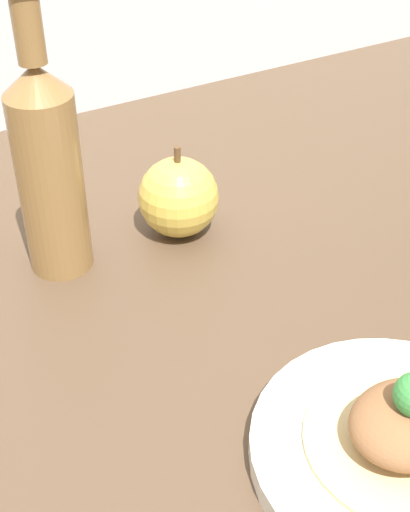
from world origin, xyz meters
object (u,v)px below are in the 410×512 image
object	(u,v)px
plate	(402,450)
cider_bottle	(48,165)
plated_food	(409,425)
apple	(178,197)

from	to	relation	value
plate	cider_bottle	distance (cm)	40.12
cider_bottle	plated_food	bearing A→B (deg)	-70.11
apple	plate	bearing A→B (deg)	-90.17
apple	cider_bottle	bearing A→B (deg)	176.06
plate	plated_food	xyz separation A→B (cm)	(-0.00, 0.00, 2.85)
plate	plated_food	bearing A→B (deg)	180.00
cider_bottle	apple	bearing A→B (deg)	-3.94
plate	plated_food	size ratio (longest dim) A/B	1.53
plated_food	apple	world-z (taller)	apple
cider_bottle	apple	xyz separation A→B (cm)	(13.29, -0.91, -7.24)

